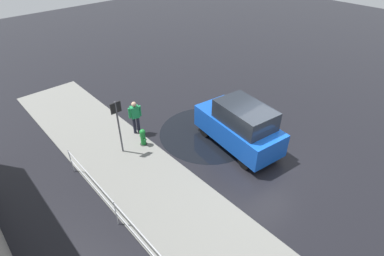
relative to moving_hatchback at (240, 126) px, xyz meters
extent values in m
plane|color=black|center=(-1.37, 0.01, -1.03)|extent=(60.00, 60.00, 0.00)
cube|color=slate|center=(-1.37, 4.21, -1.01)|extent=(24.00, 3.20, 0.04)
cube|color=blue|center=(0.09, -0.01, -0.23)|extent=(4.09, 2.20, 0.99)
cube|color=#1E232B|center=(-0.22, 0.03, 0.65)|extent=(2.52, 1.79, 0.77)
cylinder|color=black|center=(1.46, 0.53, -0.73)|extent=(0.62, 0.30, 0.60)
cylinder|color=black|center=(1.27, -0.89, -0.73)|extent=(0.62, 0.30, 0.60)
cylinder|color=black|center=(-1.10, 0.86, -0.73)|extent=(0.62, 0.30, 0.60)
cylinder|color=black|center=(-1.28, -0.55, -0.73)|extent=(0.62, 0.30, 0.60)
cylinder|color=#197A2D|center=(2.74, 2.98, -0.72)|extent=(0.22, 0.22, 0.62)
sphere|color=#197A2D|center=(2.74, 2.98, -0.35)|extent=(0.26, 0.26, 0.26)
cylinder|color=#197A2D|center=(2.58, 2.98, -0.64)|extent=(0.10, 0.09, 0.09)
cylinder|color=#197A2D|center=(2.90, 2.98, -0.64)|extent=(0.10, 0.09, 0.09)
cylinder|color=#2D2D2D|center=(2.74, 2.98, -1.00)|extent=(0.31, 0.31, 0.06)
cube|color=#1E8C4C|center=(3.65, 2.69, 0.10)|extent=(0.33, 0.41, 0.55)
sphere|color=tan|center=(3.65, 2.69, 0.48)|extent=(0.22, 0.22, 0.22)
cylinder|color=#1E1E2D|center=(3.63, 2.61, -0.60)|extent=(0.13, 0.13, 0.85)
cylinder|color=#1E1E2D|center=(3.68, 2.78, -0.60)|extent=(0.13, 0.13, 0.85)
cylinder|color=#1E8C4C|center=(3.58, 2.46, 0.10)|extent=(0.09, 0.09, 0.50)
cylinder|color=#1E8C4C|center=(3.72, 2.92, 0.10)|extent=(0.09, 0.09, 0.50)
cylinder|color=#B7BABF|center=(-0.11, 5.91, -0.50)|extent=(0.04, 0.04, 1.05)
cylinder|color=#B7BABF|center=(3.17, 5.91, -0.50)|extent=(0.04, 0.04, 1.05)
cylinder|color=#B7BABF|center=(-1.76, 5.91, -0.03)|extent=(9.86, 0.04, 0.04)
cylinder|color=#B7BABF|center=(-1.76, 5.91, -0.45)|extent=(9.86, 0.04, 0.04)
cylinder|color=#4C4C51|center=(2.93, 3.88, 0.17)|extent=(0.07, 0.07, 2.40)
cube|color=black|center=(2.93, 3.88, 1.12)|extent=(0.04, 0.44, 0.44)
cylinder|color=black|center=(1.52, 0.32, -1.02)|extent=(4.36, 4.36, 0.01)
camera|label=1|loc=(-6.20, 8.24, 6.96)|focal=28.00mm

